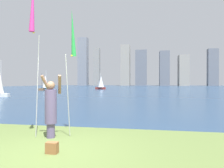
% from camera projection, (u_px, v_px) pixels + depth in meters
% --- Properties ---
extents(ground, '(120.00, 138.00, 0.12)m').
position_uv_depth(ground, '(139.00, 89.00, 54.90)').
color(ground, '#5B7038').
extents(person, '(0.69, 0.51, 1.88)m').
position_uv_depth(person, '(51.00, 107.00, 6.03)').
color(person, '#594C72').
rests_on(person, ground).
extents(kite_flag_left, '(0.16, 0.51, 4.72)m').
position_uv_depth(kite_flag_left, '(33.00, 9.00, 5.95)').
color(kite_flag_left, '#B2B2B7').
rests_on(kite_flag_left, ground).
extents(kite_flag_right, '(0.16, 0.76, 3.97)m').
position_uv_depth(kite_flag_right, '(73.00, 35.00, 6.42)').
color(kite_flag_right, '#B2B2B7').
rests_on(kite_flag_right, ground).
extents(bag, '(0.27, 0.16, 0.26)m').
position_uv_depth(bag, '(52.00, 148.00, 4.68)').
color(bag, brown).
rests_on(bag, ground).
extents(sailboat_0, '(1.55, 2.33, 3.64)m').
position_uv_depth(sailboat_0, '(42.00, 89.00, 42.64)').
color(sailboat_0, brown).
rests_on(sailboat_0, ground).
extents(sailboat_2, '(2.81, 1.85, 4.09)m').
position_uv_depth(sailboat_2, '(101.00, 82.00, 49.64)').
color(sailboat_2, maroon).
rests_on(sailboat_2, ground).
extents(sailboat_6, '(1.89, 1.07, 4.27)m').
position_uv_depth(sailboat_6, '(0.00, 85.00, 23.25)').
color(sailboat_6, silver).
rests_on(sailboat_6, ground).
extents(sailboat_7, '(2.86, 1.65, 4.73)m').
position_uv_depth(sailboat_7, '(46.00, 83.00, 49.11)').
color(sailboat_7, '#2D6084').
rests_on(sailboat_7, ground).
extents(skyline_tower_0, '(5.36, 4.45, 27.65)m').
position_uv_depth(skyline_tower_0, '(83.00, 62.00, 117.02)').
color(skyline_tower_0, gray).
rests_on(skyline_tower_0, ground).
extents(skyline_tower_1, '(3.43, 3.35, 20.62)m').
position_uv_depth(skyline_tower_1, '(97.00, 67.00, 112.00)').
color(skyline_tower_1, gray).
rests_on(skyline_tower_1, ground).
extents(skyline_tower_2, '(4.86, 6.34, 22.50)m').
position_uv_depth(skyline_tower_2, '(126.00, 66.00, 112.71)').
color(skyline_tower_2, gray).
rests_on(skyline_tower_2, ground).
extents(skyline_tower_3, '(6.25, 6.59, 19.53)m').
position_uv_depth(skyline_tower_3, '(141.00, 68.00, 112.11)').
color(skyline_tower_3, slate).
rests_on(skyline_tower_3, ground).
extents(skyline_tower_4, '(5.04, 6.20, 18.37)m').
position_uv_depth(skyline_tower_4, '(164.00, 69.00, 107.46)').
color(skyline_tower_4, slate).
rests_on(skyline_tower_4, ground).
extents(skyline_tower_5, '(5.10, 6.73, 16.18)m').
position_uv_depth(skyline_tower_5, '(183.00, 71.00, 107.10)').
color(skyline_tower_5, gray).
rests_on(skyline_tower_5, ground).
extents(skyline_tower_6, '(5.07, 3.28, 19.39)m').
position_uv_depth(skyline_tower_6, '(213.00, 67.00, 105.60)').
color(skyline_tower_6, slate).
rests_on(skyline_tower_6, ground).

